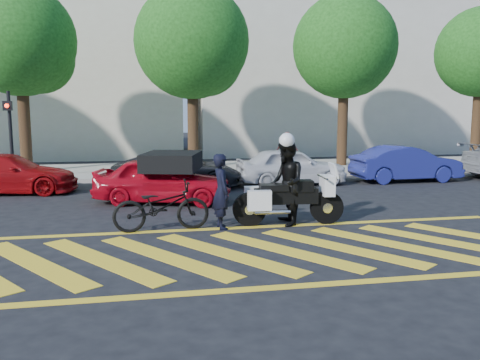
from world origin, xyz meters
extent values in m
plane|color=black|center=(0.00, 0.00, 0.00)|extent=(90.00, 90.00, 0.00)
cube|color=#9E998E|center=(0.00, 12.00, 0.07)|extent=(60.00, 5.00, 0.15)
cube|color=yellow|center=(-3.90, 0.00, 0.00)|extent=(2.43, 3.21, 0.01)
cube|color=yellow|center=(-2.80, 0.00, 0.00)|extent=(2.43, 3.21, 0.01)
cube|color=yellow|center=(-1.70, 0.00, 0.00)|extent=(2.43, 3.21, 0.01)
cube|color=yellow|center=(-0.60, 0.00, 0.00)|extent=(2.43, 3.21, 0.01)
cube|color=yellow|center=(0.50, 0.00, 0.00)|extent=(2.43, 3.21, 0.01)
cube|color=yellow|center=(1.60, 0.00, 0.00)|extent=(2.43, 3.21, 0.01)
cube|color=yellow|center=(2.70, 0.00, 0.00)|extent=(2.43, 3.21, 0.01)
cube|color=yellow|center=(3.80, 0.00, 0.00)|extent=(2.43, 3.21, 0.01)
cube|color=yellow|center=(0.00, -1.90, 0.00)|extent=(12.00, 0.20, 0.01)
cube|color=yellow|center=(0.00, 1.90, 0.00)|extent=(12.00, 0.20, 0.01)
cube|color=beige|center=(-8.00, 21.00, 5.00)|extent=(16.00, 8.00, 10.00)
cube|color=beige|center=(9.00, 21.00, 5.50)|extent=(16.00, 8.00, 11.00)
cylinder|color=black|center=(-6.50, 12.00, 2.00)|extent=(0.44, 0.44, 4.00)
sphere|color=#194512|center=(-6.50, 12.00, 5.16)|extent=(4.20, 4.20, 4.20)
sphere|color=#194512|center=(-5.90, 12.30, 4.53)|extent=(2.73, 2.73, 2.73)
cylinder|color=black|center=(0.00, 12.00, 2.00)|extent=(0.44, 0.44, 4.00)
sphere|color=#194512|center=(0.00, 12.00, 5.26)|extent=(4.60, 4.60, 4.60)
sphere|color=#194512|center=(0.60, 12.30, 4.58)|extent=(2.99, 2.99, 2.99)
cylinder|color=black|center=(6.50, 12.00, 2.00)|extent=(0.44, 0.44, 4.00)
sphere|color=#194512|center=(6.50, 12.00, 5.21)|extent=(4.40, 4.40, 4.40)
sphere|color=#194512|center=(7.10, 12.30, 4.55)|extent=(2.86, 2.86, 2.86)
cylinder|color=black|center=(13.00, 12.00, 2.00)|extent=(0.44, 0.44, 4.00)
cylinder|color=black|center=(-6.50, 9.80, 1.60)|extent=(0.12, 0.12, 3.20)
cube|color=black|center=(-6.50, 9.60, 2.70)|extent=(0.28, 0.18, 0.32)
sphere|color=#FF260C|center=(-6.50, 9.50, 2.70)|extent=(0.14, 0.14, 0.14)
imported|color=black|center=(-0.38, 1.94, 0.83)|extent=(0.45, 0.64, 1.66)
imported|color=black|center=(-1.69, 1.96, 0.54)|extent=(2.11, 0.88, 1.08)
cylinder|color=black|center=(0.27, 2.07, 0.38)|extent=(0.77, 0.22, 0.75)
cylinder|color=silver|center=(0.27, 2.07, 0.38)|extent=(0.24, 0.20, 0.23)
cylinder|color=black|center=(2.05, 1.93, 0.38)|extent=(0.77, 0.22, 0.75)
cylinder|color=silver|center=(2.05, 1.93, 0.38)|extent=(0.24, 0.20, 0.23)
cube|color=black|center=(1.10, 2.00, 0.66)|extent=(1.45, 0.41, 0.34)
cube|color=black|center=(1.45, 1.98, 0.89)|extent=(0.54, 0.38, 0.25)
cube|color=black|center=(0.82, 2.03, 0.87)|extent=(0.66, 0.44, 0.14)
cube|color=silver|center=(2.05, 1.93, 0.89)|extent=(0.29, 0.50, 0.46)
cube|color=silver|center=(0.48, 2.35, 0.63)|extent=(0.53, 0.25, 0.43)
cube|color=silver|center=(0.43, 1.76, 0.63)|extent=(0.53, 0.25, 0.43)
imported|color=black|center=(1.10, 2.00, 0.96)|extent=(0.80, 0.99, 1.93)
imported|color=#B40818|center=(-1.52, 5.24, 0.64)|extent=(4.05, 2.45, 1.29)
imported|color=#98090C|center=(-6.20, 7.80, 0.61)|extent=(4.36, 2.14, 1.22)
imported|color=black|center=(-0.94, 7.80, 0.59)|extent=(4.38, 2.32, 1.17)
imported|color=silver|center=(2.94, 7.80, 0.64)|extent=(3.80, 1.57, 1.29)
imported|color=navy|center=(7.24, 7.80, 0.64)|extent=(3.92, 1.43, 1.28)
imported|color=#904441|center=(3.56, 10.38, 0.92)|extent=(0.96, 0.82, 1.55)
camera|label=1|loc=(-2.05, -8.88, 2.65)|focal=38.00mm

